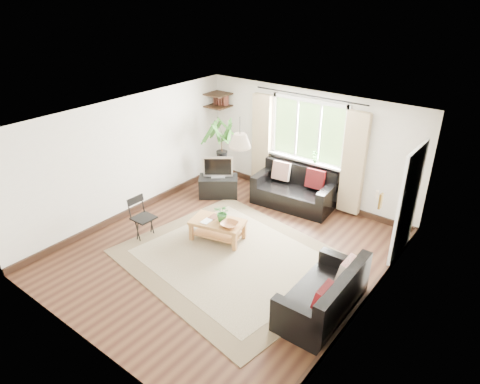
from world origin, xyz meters
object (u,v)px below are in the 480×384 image
Objects in this scene: folding_chair at (144,219)px; sofa_right at (322,292)px; sofa_back at (294,189)px; coffee_table at (218,230)px; tv_stand at (218,186)px; palm_stand at (222,156)px.

sofa_right is at bearing -86.19° from folding_chair.
sofa_back is 3.19m from folding_chair.
folding_chair reaches higher than sofa_right.
folding_chair is (-3.59, -0.20, 0.03)m from sofa_right.
coffee_table is 1.82m from tv_stand.
coffee_table is at bearing -52.63° from palm_stand.
sofa_right is 1.84× the size of tv_stand.
palm_stand reaches higher than sofa_right.
palm_stand is (-0.15, 0.32, 0.59)m from tv_stand.
sofa_right is 4.12m from tv_stand.
sofa_back is 1.02× the size of palm_stand.
sofa_back reaches higher than coffee_table.
sofa_right is 1.60× the size of coffee_table.
palm_stand is at bearing -174.86° from sofa_back.
sofa_back is 1.98× the size of tv_stand.
sofa_back is at bearing 78.96° from coffee_table.
sofa_right reaches higher than coffee_table.
sofa_back is 1.69m from tv_stand.
tv_stand is 2.17m from folding_chair.
sofa_back is at bearing -28.18° from folding_chair.
coffee_table is at bearing -87.93° from tv_stand.
coffee_table is 1.15× the size of tv_stand.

